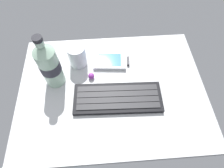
# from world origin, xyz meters

# --- Properties ---
(ground_plane) EXTENTS (0.64, 0.48, 0.03)m
(ground_plane) POSITION_xyz_m (0.00, -0.00, -0.01)
(ground_plane) COLOR #B7BABC
(keyboard) EXTENTS (0.29, 0.12, 0.02)m
(keyboard) POSITION_xyz_m (0.02, -0.04, 0.01)
(keyboard) COLOR black
(keyboard) RESTS_ON ground_plane
(handheld_device) EXTENTS (0.13, 0.09, 0.02)m
(handheld_device) POSITION_xyz_m (0.01, 0.11, 0.01)
(handheld_device) COLOR #B7BABF
(handheld_device) RESTS_ON ground_plane
(juice_cup) EXTENTS (0.06, 0.06, 0.09)m
(juice_cup) POSITION_xyz_m (-0.12, 0.12, 0.04)
(juice_cup) COLOR silver
(juice_cup) RESTS_ON ground_plane
(water_bottle) EXTENTS (0.07, 0.07, 0.21)m
(water_bottle) POSITION_xyz_m (-0.19, 0.05, 0.09)
(water_bottle) COLOR #9EC1A8
(water_bottle) RESTS_ON ground_plane
(trackball_mouse) EXTENTS (0.02, 0.02, 0.02)m
(trackball_mouse) POSITION_xyz_m (-0.07, 0.05, 0.01)
(trackball_mouse) COLOR purple
(trackball_mouse) RESTS_ON ground_plane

